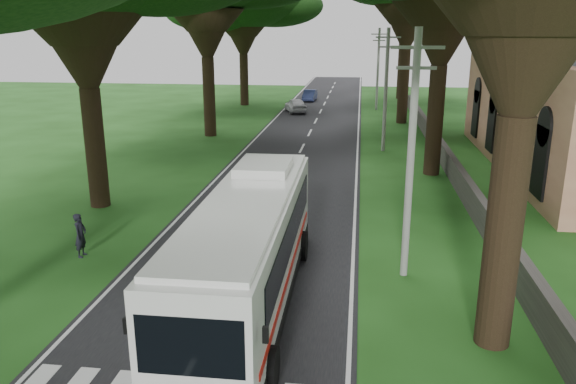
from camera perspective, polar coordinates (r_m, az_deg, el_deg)
ground at (r=14.62m, az=-9.62°, el=-16.90°), size 140.00×140.00×0.00m
road at (r=37.70m, az=1.27°, el=4.14°), size 8.00×120.00×0.04m
property_wall at (r=36.76m, az=15.23°, el=4.19°), size 0.35×50.00×1.20m
pole_near at (r=18.12m, az=12.39°, el=3.91°), size 1.60×0.24×8.00m
pole_mid at (r=37.87m, az=9.92°, el=10.35°), size 1.60×0.24×8.00m
pole_far at (r=57.80m, az=9.12°, el=12.36°), size 1.60×0.24×8.00m
tree_l_far at (r=60.97m, az=-4.65°, el=18.78°), size 13.74×13.74×13.68m
coach_bus at (r=16.34m, az=-4.01°, el=-5.68°), size 2.79×11.64×3.43m
distant_car_a at (r=55.47m, az=0.78°, el=8.81°), size 2.81×4.34×1.38m
distant_car_b at (r=64.55m, az=2.22°, el=9.80°), size 1.47×3.81×1.24m
pedestrian at (r=21.52m, az=-20.34°, el=-4.13°), size 0.39×0.60×1.62m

